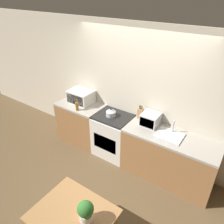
{
  "coord_description": "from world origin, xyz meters",
  "views": [
    {
      "loc": [
        1.69,
        -2.14,
        3.09
      ],
      "look_at": [
        -0.28,
        0.75,
        1.05
      ],
      "focal_mm": 35.0,
      "sensor_mm": 36.0,
      "label": 1
    }
  ],
  "objects": [
    {
      "name": "counter_left_run",
      "position": [
        -1.17,
        0.85,
        0.45
      ],
      "size": [
        0.99,
        0.62,
        0.9
      ],
      "color": "olive",
      "rests_on": "ground_plane"
    },
    {
      "name": "toaster_oven",
      "position": [
        0.39,
        0.98,
        1.01
      ],
      "size": [
        0.31,
        0.32,
        0.22
      ],
      "color": "silver",
      "rests_on": "counter_right_run"
    },
    {
      "name": "dining_table",
      "position": [
        0.38,
        -1.05,
        0.63
      ],
      "size": [
        0.95,
        0.78,
        0.72
      ],
      "color": "#9E7042",
      "rests_on": "ground_plane"
    },
    {
      "name": "ground_plane",
      "position": [
        0.0,
        0.0,
        0.0
      ],
      "size": [
        16.0,
        16.0,
        0.0
      ],
      "primitive_type": "plane",
      "color": "brown"
    },
    {
      "name": "microwave",
      "position": [
        -1.22,
        0.94,
        1.03
      ],
      "size": [
        0.51,
        0.39,
        0.27
      ],
      "color": "silver",
      "rests_on": "counter_left_run"
    },
    {
      "name": "potted_plant",
      "position": [
        0.56,
        -1.01,
        0.87
      ],
      "size": [
        0.19,
        0.19,
        0.29
      ],
      "color": "beige",
      "rests_on": "dining_table"
    },
    {
      "name": "bottle",
      "position": [
        -1.05,
        0.64,
        0.99
      ],
      "size": [
        0.06,
        0.06,
        0.24
      ],
      "color": "olive",
      "rests_on": "counter_left_run"
    },
    {
      "name": "stove_range",
      "position": [
        -0.32,
        0.85,
        0.45
      ],
      "size": [
        0.72,
        0.62,
        0.9
      ],
      "color": "silver",
      "rests_on": "ground_plane"
    },
    {
      "name": "kettle",
      "position": [
        -0.36,
        0.83,
        0.97
      ],
      "size": [
        0.19,
        0.19,
        0.17
      ],
      "color": "#B7B7BC",
      "rests_on": "stove_range"
    },
    {
      "name": "knife_block",
      "position": [
        0.14,
        1.07,
        1.0
      ],
      "size": [
        0.1,
        0.08,
        0.27
      ],
      "color": "#9E7042",
      "rests_on": "counter_right_run"
    },
    {
      "name": "wall_back",
      "position": [
        0.0,
        1.19,
        1.3
      ],
      "size": [
        10.0,
        0.06,
        2.6
      ],
      "color": "beige",
      "rests_on": "ground_plane"
    },
    {
      "name": "counter_right_run",
      "position": [
        0.86,
        0.85,
        0.45
      ],
      "size": [
        1.62,
        0.62,
        0.9
      ],
      "color": "olive",
      "rests_on": "ground_plane"
    },
    {
      "name": "sink_basin",
      "position": [
        0.82,
        0.86,
        0.92
      ],
      "size": [
        0.44,
        0.36,
        0.24
      ],
      "color": "silver",
      "rests_on": "counter_right_run"
    }
  ]
}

